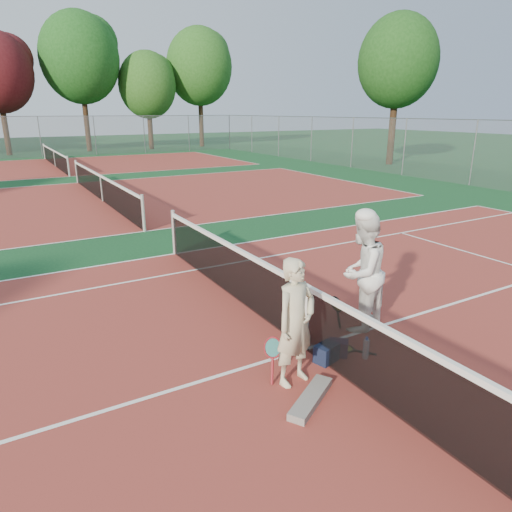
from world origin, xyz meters
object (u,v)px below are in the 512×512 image
at_px(net_main, 307,318).
at_px(player_a, 296,322).
at_px(racket_black_held, 336,314).
at_px(sports_bag_navy, 326,353).
at_px(racket_spare, 345,348).
at_px(sports_bag_purple, 338,348).
at_px(water_bottle, 366,349).
at_px(player_b, 362,272).
at_px(racket_red, 273,358).

bearing_deg(net_main, player_a, -136.32).
height_order(racket_black_held, sports_bag_navy, racket_black_held).
relative_size(net_main, racket_spare, 18.30).
height_order(racket_spare, sports_bag_purple, sports_bag_purple).
bearing_deg(sports_bag_purple, player_a, -166.09).
height_order(net_main, player_a, player_a).
bearing_deg(racket_spare, racket_black_held, -61.79).
bearing_deg(racket_spare, water_bottle, 157.93).
bearing_deg(player_b, racket_red, -3.78).
bearing_deg(racket_spare, sports_bag_purple, 75.30).
xyz_separation_m(net_main, racket_red, (-0.82, -0.38, -0.23)).
bearing_deg(net_main, sports_bag_purple, -50.68).
height_order(net_main, sports_bag_navy, net_main).
distance_m(sports_bag_navy, sports_bag_purple, 0.26).
relative_size(net_main, sports_bag_navy, 33.12).
bearing_deg(racket_red, racket_spare, -51.59).
distance_m(player_a, sports_bag_navy, 0.99).
relative_size(player_a, water_bottle, 5.63).
xyz_separation_m(net_main, sports_bag_navy, (0.05, -0.42, -0.38)).
height_order(player_a, racket_red, player_a).
bearing_deg(racket_red, net_main, -30.67).
xyz_separation_m(net_main, racket_black_held, (0.77, 0.26, -0.22)).
bearing_deg(player_b, racket_black_held, -32.85).
height_order(racket_spare, sports_bag_navy, sports_bag_navy).
distance_m(net_main, water_bottle, 0.94).
bearing_deg(sports_bag_purple, net_main, 129.32).
xyz_separation_m(player_a, sports_bag_purple, (0.92, 0.23, -0.73)).
height_order(racket_red, racket_black_held, racket_black_held).
xyz_separation_m(player_a, racket_red, (-0.20, 0.21, -0.56)).
xyz_separation_m(player_b, racket_red, (-1.99, -0.55, -0.67)).
height_order(player_b, sports_bag_purple, player_b).
height_order(player_b, racket_spare, player_b).
relative_size(racket_black_held, sports_bag_navy, 1.77).
xyz_separation_m(racket_red, sports_bag_purple, (1.12, 0.02, -0.17)).
bearing_deg(racket_red, sports_bag_purple, -54.79).
bearing_deg(racket_spare, racket_red, 58.30).
bearing_deg(water_bottle, net_main, 132.51).
xyz_separation_m(racket_red, racket_black_held, (1.59, 0.64, 0.01)).
relative_size(racket_red, sports_bag_purple, 1.98).
relative_size(sports_bag_navy, sports_bag_purple, 1.16).
height_order(net_main, racket_black_held, net_main).
relative_size(player_b, water_bottle, 6.38).
xyz_separation_m(racket_red, racket_spare, (1.32, 0.09, -0.27)).
height_order(racket_black_held, racket_spare, racket_black_held).
distance_m(player_b, racket_red, 2.17).
distance_m(sports_bag_navy, water_bottle, 0.58).
xyz_separation_m(racket_black_held, racket_spare, (-0.27, -0.55, -0.28)).
bearing_deg(net_main, racket_spare, -30.06).
xyz_separation_m(player_a, water_bottle, (1.21, -0.04, -0.69)).
bearing_deg(water_bottle, racket_red, 169.68).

